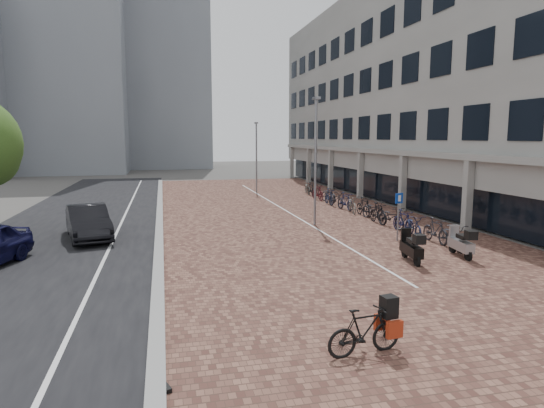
{
  "coord_description": "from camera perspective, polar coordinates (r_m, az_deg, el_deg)",
  "views": [
    {
      "loc": [
        -4.86,
        -14.65,
        4.34
      ],
      "look_at": [
        0.0,
        6.0,
        1.3
      ],
      "focal_mm": 30.76,
      "sensor_mm": 36.0,
      "label": 1
    }
  ],
  "objects": [
    {
      "name": "ground",
      "position": [
        16.03,
        4.97,
        -7.58
      ],
      "size": [
        140.0,
        140.0,
        0.0
      ],
      "primitive_type": "plane",
      "color": "#474442",
      "rests_on": "ground"
    },
    {
      "name": "plaza_brick",
      "position": [
        27.86,
        1.17,
        -0.79
      ],
      "size": [
        14.5,
        42.0,
        0.04
      ],
      "primitive_type": "cube",
      "color": "brown",
      "rests_on": "ground"
    },
    {
      "name": "street_asphalt",
      "position": [
        27.31,
        -21.79,
        -1.57
      ],
      "size": [
        8.0,
        50.0,
        0.03
      ],
      "primitive_type": "cube",
      "color": "black",
      "rests_on": "ground"
    },
    {
      "name": "curb",
      "position": [
        26.99,
        -13.59,
        -1.18
      ],
      "size": [
        0.35,
        42.0,
        0.14
      ],
      "primitive_type": "cube",
      "color": "gray",
      "rests_on": "ground"
    },
    {
      "name": "lane_line",
      "position": [
        27.08,
        -17.61,
        -1.41
      ],
      "size": [
        0.12,
        44.0,
        0.0
      ],
      "primitive_type": "cube",
      "color": "white",
      "rests_on": "street_asphalt"
    },
    {
      "name": "parking_line",
      "position": [
        27.9,
        1.57,
        -0.72
      ],
      "size": [
        0.1,
        30.0,
        0.0
      ],
      "primitive_type": "cube",
      "color": "white",
      "rests_on": "plaza_brick"
    },
    {
      "name": "office_building",
      "position": [
        35.7,
        17.38,
        14.39
      ],
      "size": [
        8.4,
        40.0,
        15.0
      ],
      "color": "#989893",
      "rests_on": "ground"
    },
    {
      "name": "bg_towers",
      "position": [
        65.01,
        -22.4,
        16.07
      ],
      "size": [
        33.0,
        23.0,
        32.0
      ],
      "color": "gray",
      "rests_on": "ground"
    },
    {
      "name": "car_dark",
      "position": [
        21.52,
        -21.58,
        -2.09
      ],
      "size": [
        2.56,
        4.65,
        1.45
      ],
      "primitive_type": "imported",
      "rotation": [
        0.0,
        0.0,
        0.24
      ],
      "color": "black",
      "rests_on": "ground"
    },
    {
      "name": "hero_bike",
      "position": [
        9.8,
        11.28,
        -14.95
      ],
      "size": [
        1.7,
        0.67,
        1.17
      ],
      "rotation": [
        0.0,
        0.0,
        1.7
      ],
      "color": "black",
      "rests_on": "ground"
    },
    {
      "name": "shoes",
      "position": [
        8.77,
        -13.35,
        -21.38
      ],
      "size": [
        0.45,
        0.42,
        0.09
      ],
      "primitive_type": null,
      "rotation": [
        0.0,
        0.0,
        0.36
      ],
      "color": "black",
      "rests_on": "ground"
    },
    {
      "name": "scooter_front",
      "position": [
        18.32,
        22.12,
        -4.36
      ],
      "size": [
        0.73,
        1.69,
        1.12
      ],
      "primitive_type": null,
      "rotation": [
        0.0,
        0.0,
        -0.14
      ],
      "color": "#939498",
      "rests_on": "ground"
    },
    {
      "name": "scooter_mid",
      "position": [
        16.99,
        16.69,
        -5.02
      ],
      "size": [
        0.77,
        1.71,
        1.14
      ],
      "primitive_type": null,
      "rotation": [
        0.0,
        0.0,
        -0.16
      ],
      "color": "black",
      "rests_on": "ground"
    },
    {
      "name": "parking_sign",
      "position": [
        20.11,
        15.22,
        -0.72
      ],
      "size": [
        0.41,
        0.19,
        2.05
      ],
      "rotation": [
        0.0,
        0.0,
        0.37
      ],
      "color": "slate",
      "rests_on": "ground"
    },
    {
      "name": "lamp_near",
      "position": [
        22.92,
        5.35,
        5.02
      ],
      "size": [
        0.12,
        0.12,
        6.2
      ],
      "primitive_type": "cylinder",
      "color": "gray",
      "rests_on": "ground"
    },
    {
      "name": "lamp_far",
      "position": [
        36.88,
        -1.92,
        5.65
      ],
      "size": [
        0.12,
        0.12,
        5.46
      ],
      "primitive_type": "cylinder",
      "color": "gray",
      "rests_on": "ground"
    },
    {
      "name": "bike_row",
      "position": [
        27.33,
        9.97,
        -0.0
      ],
      "size": [
        1.36,
        20.44,
        1.05
      ],
      "color": "black",
      "rests_on": "ground"
    }
  ]
}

